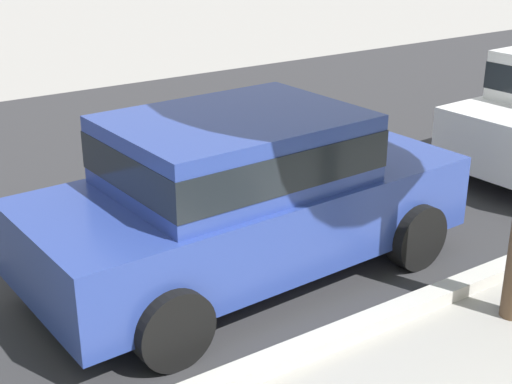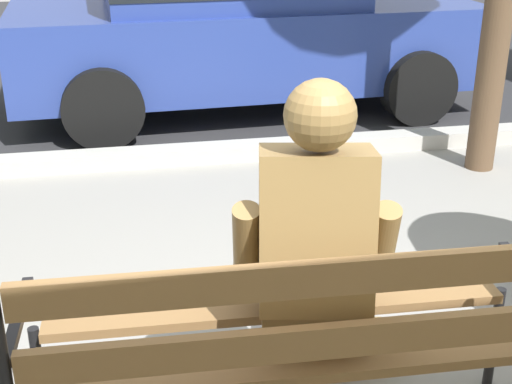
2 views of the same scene
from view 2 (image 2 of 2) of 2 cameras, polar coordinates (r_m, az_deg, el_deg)
The scene contains 5 objects.
street_surface at distance 9.81m, azimuth -6.53°, elevation 11.84°, with size 60.00×9.00×0.01m, color #2D2D30.
curb_stone at distance 5.37m, azimuth -2.42°, elevation 3.24°, with size 60.00×0.20×0.12m, color #B2AFA8.
park_bench at distance 2.35m, azimuth 3.22°, elevation -11.33°, with size 1.82×0.59×0.95m.
bronze_statue_seated at distance 2.48m, azimuth 4.76°, elevation -6.00°, with size 0.74×0.79×1.37m.
parked_car_blue at distance 6.55m, azimuth -1.38°, elevation 13.91°, with size 4.18×2.08×1.56m.
Camera 2 is at (-0.73, -2.10, 1.87)m, focal length 49.75 mm.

